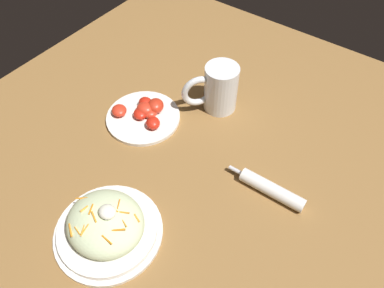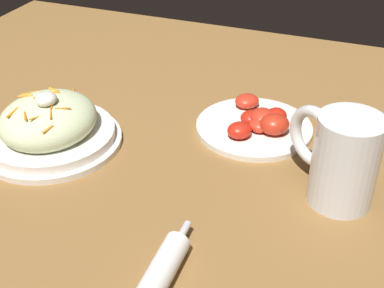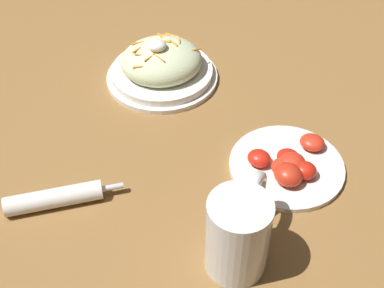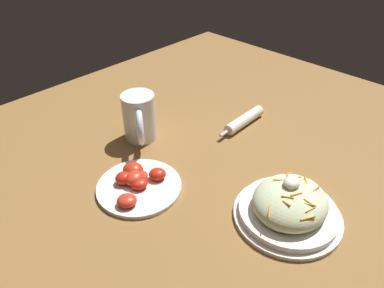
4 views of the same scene
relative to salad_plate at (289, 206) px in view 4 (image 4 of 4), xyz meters
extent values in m
plane|color=olive|center=(0.08, 0.23, -0.03)|extent=(1.43, 1.43, 0.00)
cylinder|color=white|center=(0.00, 0.00, -0.03)|extent=(0.23, 0.23, 0.01)
cylinder|color=white|center=(0.00, 0.00, -0.02)|extent=(0.21, 0.21, 0.02)
ellipsoid|color=beige|center=(0.00, 0.00, 0.01)|extent=(0.17, 0.15, 0.07)
cylinder|color=orange|center=(-0.01, -0.04, 0.04)|extent=(0.01, 0.03, 0.01)
cylinder|color=orange|center=(-0.01, -0.01, 0.05)|extent=(0.03, 0.02, 0.00)
cylinder|color=orange|center=(-0.07, 0.01, 0.03)|extent=(0.03, 0.02, 0.01)
cylinder|color=orange|center=(0.05, 0.04, 0.03)|extent=(0.02, 0.01, 0.01)
cylinder|color=orange|center=(-0.03, 0.00, 0.05)|extent=(0.01, 0.02, 0.00)
cylinder|color=orange|center=(-0.04, -0.06, 0.03)|extent=(0.03, 0.02, 0.01)
cylinder|color=orange|center=(0.01, 0.02, 0.05)|extent=(0.03, 0.01, 0.01)
cylinder|color=orange|center=(-0.04, -0.01, 0.05)|extent=(0.01, 0.02, 0.00)
cylinder|color=orange|center=(-0.01, -0.05, 0.04)|extent=(0.01, 0.02, 0.00)
cylinder|color=orange|center=(-0.02, -0.05, 0.04)|extent=(0.02, 0.01, 0.00)
cylinder|color=orange|center=(0.05, 0.00, 0.04)|extent=(0.02, 0.02, 0.01)
cylinder|color=orange|center=(0.01, 0.04, 0.05)|extent=(0.02, 0.02, 0.00)
cylinder|color=orange|center=(0.05, 0.01, 0.04)|extent=(0.02, 0.01, 0.01)
cylinder|color=orange|center=(0.04, -0.03, 0.04)|extent=(0.03, 0.00, 0.01)
cylinder|color=orange|center=(0.03, 0.03, 0.05)|extent=(0.02, 0.01, 0.01)
ellipsoid|color=white|center=(0.01, 0.01, 0.06)|extent=(0.04, 0.03, 0.02)
cylinder|color=white|center=(-0.02, 0.47, 0.03)|extent=(0.09, 0.09, 0.14)
cylinder|color=gold|center=(-0.02, 0.47, 0.01)|extent=(0.08, 0.08, 0.08)
cylinder|color=white|center=(-0.02, 0.47, 0.05)|extent=(0.08, 0.08, 0.01)
torus|color=white|center=(-0.06, 0.42, 0.04)|extent=(0.07, 0.09, 0.10)
cylinder|color=white|center=(0.24, 0.30, -0.02)|extent=(0.16, 0.04, 0.03)
cylinder|color=silver|center=(0.14, 0.29, -0.02)|extent=(0.04, 0.01, 0.01)
cylinder|color=white|center=(-0.17, 0.30, -0.03)|extent=(0.20, 0.20, 0.01)
ellipsoid|color=red|center=(-0.17, 0.32, -0.01)|extent=(0.06, 0.05, 0.03)
ellipsoid|color=red|center=(-0.17, 0.30, -0.01)|extent=(0.06, 0.06, 0.02)
ellipsoid|color=red|center=(-0.22, 0.27, -0.01)|extent=(0.06, 0.06, 0.02)
ellipsoid|color=red|center=(-0.18, 0.34, -0.01)|extent=(0.05, 0.05, 0.03)
ellipsoid|color=red|center=(-0.15, 0.32, -0.01)|extent=(0.05, 0.05, 0.02)
ellipsoid|color=red|center=(-0.15, 0.34, -0.01)|extent=(0.06, 0.07, 0.03)
ellipsoid|color=red|center=(-0.12, 0.29, -0.01)|extent=(0.06, 0.06, 0.03)
camera|label=1|loc=(0.36, -0.18, 0.70)|focal=34.31mm
camera|label=2|loc=(0.61, 0.49, 0.45)|focal=49.51mm
camera|label=3|loc=(0.14, 0.88, 0.65)|focal=49.06mm
camera|label=4|loc=(-0.54, -0.23, 0.56)|focal=33.72mm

